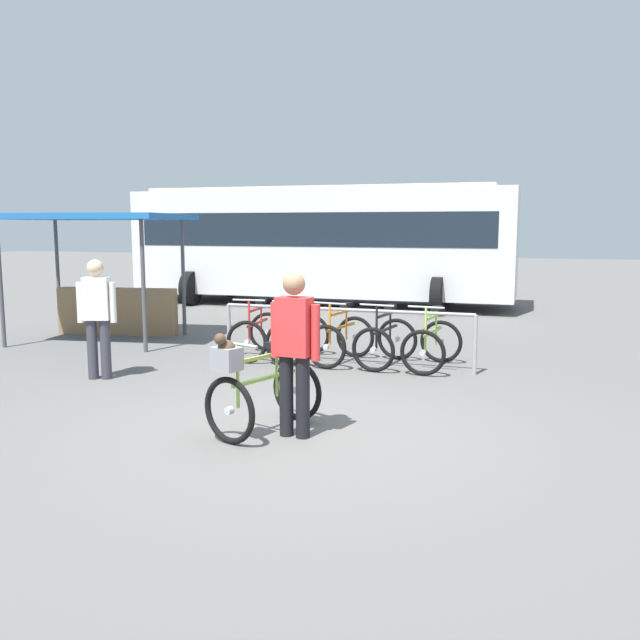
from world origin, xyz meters
name	(u,v)px	position (x,y,z in m)	size (l,w,h in m)	color
ground_plane	(305,431)	(0.00, 0.00, 0.00)	(80.00, 80.00, 0.00)	#605E5B
bike_rack_rail	(344,321)	(-0.54, 3.27, 0.68)	(3.91, 0.11, 0.88)	#99999E
racked_bike_red	(258,334)	(-2.04, 3.47, 0.37)	(0.75, 1.16, 0.98)	black
racked_bike_yellow	(298,337)	(-1.34, 3.46, 0.37)	(0.72, 1.12, 0.97)	black
racked_bike_orange	(341,339)	(-0.64, 3.45, 0.37)	(0.83, 1.20, 0.97)	black
racked_bike_black	(386,342)	(0.06, 3.44, 0.37)	(0.80, 1.20, 0.98)	black
racked_bike_lime	(432,344)	(0.76, 3.43, 0.37)	(0.77, 1.17, 0.97)	black
featured_bicycle	(257,387)	(-0.42, -0.24, 0.49)	(0.98, 1.26, 1.09)	black
person_with_featured_bike	(294,347)	(-0.04, -0.19, 0.91)	(0.53, 0.23, 1.64)	black
pedestrian_with_backpack	(98,311)	(-3.48, 1.38, 0.94)	(0.51, 0.41, 1.64)	#383842
bus_distant	(322,239)	(-3.36, 10.77, 1.74)	(10.03, 3.48, 3.08)	silver
market_stall	(105,264)	(-5.47, 4.31, 1.39)	(3.42, 2.75, 2.30)	#4C4C51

